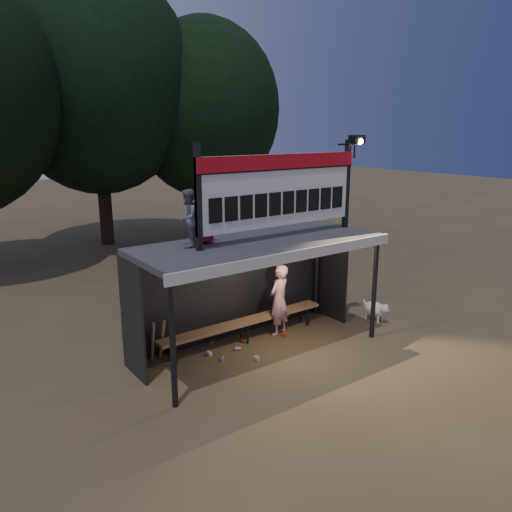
# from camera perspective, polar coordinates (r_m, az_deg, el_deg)

# --- Properties ---
(ground) EXTENTS (80.00, 80.00, 0.00)m
(ground) POSITION_cam_1_polar(r_m,az_deg,el_deg) (10.49, 0.41, -10.71)
(ground) COLOR #4E3E27
(ground) RESTS_ON ground
(player) EXTENTS (0.67, 0.55, 1.60)m
(player) POSITION_cam_1_polar(r_m,az_deg,el_deg) (10.97, 2.65, -5.06)
(player) COLOR white
(player) RESTS_ON ground
(child_a) EXTENTS (0.66, 0.64, 1.07)m
(child_a) POSITION_cam_1_polar(r_m,az_deg,el_deg) (9.21, -7.76, 4.29)
(child_a) COLOR slate
(child_a) RESTS_ON dugout_shelter
(child_b) EXTENTS (0.61, 0.47, 1.12)m
(child_b) POSITION_cam_1_polar(r_m,az_deg,el_deg) (9.48, -6.17, 4.77)
(child_b) COLOR maroon
(child_b) RESTS_ON dugout_shelter
(dugout_shelter) EXTENTS (5.10, 2.08, 2.32)m
(dugout_shelter) POSITION_cam_1_polar(r_m,az_deg,el_deg) (10.04, -0.40, -0.64)
(dugout_shelter) COLOR #39393B
(dugout_shelter) RESTS_ON ground
(scoreboard_assembly) EXTENTS (4.10, 0.27, 1.99)m
(scoreboard_assembly) POSITION_cam_1_polar(r_m,az_deg,el_deg) (9.90, 3.10, 7.84)
(scoreboard_assembly) COLOR black
(scoreboard_assembly) RESTS_ON dugout_shelter
(bench) EXTENTS (4.00, 0.35, 0.48)m
(bench) POSITION_cam_1_polar(r_m,az_deg,el_deg) (10.73, -1.35, -7.61)
(bench) COLOR #956D46
(bench) RESTS_ON ground
(tree_mid) EXTENTS (7.22, 7.22, 10.36)m
(tree_mid) POSITION_cam_1_polar(r_m,az_deg,el_deg) (20.33, -17.84, 18.57)
(tree_mid) COLOR black
(tree_mid) RESTS_ON ground
(tree_right) EXTENTS (6.08, 6.08, 8.72)m
(tree_right) POSITION_cam_1_polar(r_m,az_deg,el_deg) (21.04, -5.92, 16.32)
(tree_right) COLOR black
(tree_right) RESTS_ON ground
(dog) EXTENTS (0.36, 0.81, 0.49)m
(dog) POSITION_cam_1_polar(r_m,az_deg,el_deg) (12.26, 13.56, -5.93)
(dog) COLOR silver
(dog) RESTS_ON ground
(bats) EXTENTS (0.49, 0.33, 0.84)m
(bats) POSITION_cam_1_polar(r_m,az_deg,el_deg) (10.12, -10.68, -9.27)
(bats) COLOR #8D6542
(bats) RESTS_ON ground
(litter) EXTENTS (1.88, 1.27, 0.08)m
(litter) POSITION_cam_1_polar(r_m,az_deg,el_deg) (10.51, -2.06, -10.45)
(litter) COLOR red
(litter) RESTS_ON ground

